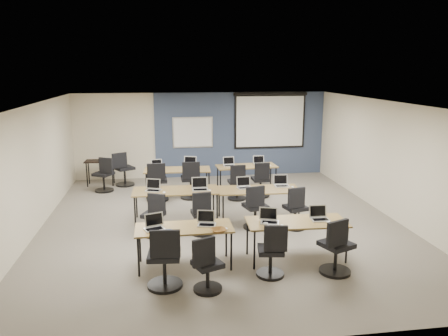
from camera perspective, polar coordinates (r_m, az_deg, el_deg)
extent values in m
cube|color=#6B6354|center=(10.02, -0.33, -7.18)|extent=(8.00, 9.00, 0.02)
cube|color=white|center=(9.44, -0.35, 8.40)|extent=(8.00, 9.00, 0.02)
cube|color=beige|center=(14.04, -2.89, 4.31)|extent=(8.00, 0.04, 2.70)
cube|color=beige|center=(5.41, 6.35, -9.89)|extent=(8.00, 0.04, 2.70)
cube|color=beige|center=(9.93, -23.87, -0.37)|extent=(0.04, 9.00, 2.70)
cube|color=beige|center=(10.92, 20.93, 1.00)|extent=(0.04, 9.00, 2.70)
cube|color=#3D5977|center=(14.18, 2.18, 4.41)|extent=(5.50, 0.04, 2.70)
cube|color=silver|center=(13.93, -4.10, 4.65)|extent=(1.28, 0.02, 0.98)
cube|color=white|center=(13.92, -4.09, 4.64)|extent=(1.20, 0.02, 0.90)
cube|color=black|center=(14.26, 6.01, 6.22)|extent=(2.32, 0.03, 1.82)
cube|color=white|center=(14.26, 6.02, 6.05)|extent=(2.20, 0.02, 1.62)
cylinder|color=black|center=(14.18, 6.10, 9.59)|extent=(2.40, 0.10, 0.10)
cube|color=olive|center=(7.73, -5.23, -7.80)|extent=(1.70, 0.71, 0.03)
cylinder|color=black|center=(7.60, -11.12, -11.34)|extent=(0.04, 0.04, 0.70)
cylinder|color=black|center=(7.67, 0.96, -10.85)|extent=(0.04, 0.04, 0.70)
cylinder|color=black|center=(8.14, -10.93, -9.66)|extent=(0.04, 0.04, 0.70)
cylinder|color=black|center=(8.20, 0.29, -9.22)|extent=(0.04, 0.04, 0.70)
cube|color=brown|center=(8.09, 9.46, -6.97)|extent=(1.81, 0.75, 0.03)
cylinder|color=black|center=(7.73, 3.99, -10.69)|extent=(0.04, 0.04, 0.70)
cylinder|color=black|center=(8.23, 15.75, -9.65)|extent=(0.04, 0.04, 0.70)
cylinder|color=black|center=(8.30, 3.06, -8.97)|extent=(0.04, 0.04, 0.70)
cylinder|color=black|center=(8.77, 14.07, -8.12)|extent=(0.04, 0.04, 0.70)
cube|color=brown|center=(10.02, -6.34, -2.95)|extent=(1.94, 0.81, 0.03)
cylinder|color=black|center=(9.82, -11.55, -5.71)|extent=(0.04, 0.04, 0.70)
cylinder|color=black|center=(9.87, -0.90, -5.34)|extent=(0.04, 0.04, 0.70)
cylinder|color=black|center=(10.47, -11.35, -4.52)|extent=(0.04, 0.04, 0.70)
cylinder|color=black|center=(10.52, -1.38, -4.18)|extent=(0.04, 0.04, 0.70)
cube|color=olive|center=(10.08, 4.55, -2.83)|extent=(1.87, 0.78, 0.03)
cylinder|color=black|center=(9.72, -0.12, -5.63)|extent=(0.04, 0.04, 0.70)
cylinder|color=black|center=(10.11, 9.79, -5.09)|extent=(0.04, 0.04, 0.70)
cylinder|color=black|center=(10.34, -0.63, -4.48)|extent=(0.04, 0.04, 0.70)
cylinder|color=black|center=(10.71, 8.71, -4.03)|extent=(0.04, 0.04, 0.70)
cube|color=brown|center=(12.07, -6.12, -0.23)|extent=(1.80, 0.75, 0.03)
cylinder|color=black|center=(11.85, -10.09, -2.42)|extent=(0.04, 0.04, 0.70)
cylinder|color=black|center=(11.91, -1.96, -2.15)|extent=(0.04, 0.04, 0.70)
cylinder|color=black|center=(12.46, -10.01, -1.66)|extent=(0.04, 0.04, 0.70)
cylinder|color=black|center=(12.52, -2.28, -1.41)|extent=(0.04, 0.04, 0.70)
cube|color=#905F32|center=(12.45, 2.95, 0.23)|extent=(1.70, 0.71, 0.03)
cylinder|color=black|center=(12.12, -0.47, -1.87)|extent=(0.04, 0.04, 0.70)
cylinder|color=black|center=(12.43, 6.78, -1.59)|extent=(0.04, 0.04, 0.70)
cylinder|color=black|center=(12.69, -0.83, -1.20)|extent=(0.04, 0.04, 0.70)
cylinder|color=black|center=(12.98, 6.11, -0.95)|extent=(0.04, 0.04, 0.70)
cube|color=beige|center=(7.66, -9.09, -7.88)|extent=(0.33, 0.24, 0.02)
cube|color=black|center=(7.64, -9.09, -7.85)|extent=(0.28, 0.14, 0.00)
cube|color=beige|center=(7.74, -9.11, -6.66)|extent=(0.33, 0.06, 0.23)
cube|color=black|center=(7.74, -9.11, -6.68)|extent=(0.29, 0.04, 0.19)
ellipsoid|color=white|center=(7.54, -6.84, -8.14)|extent=(0.08, 0.11, 0.04)
cylinder|color=black|center=(7.35, -7.70, -14.88)|extent=(0.57, 0.57, 0.05)
cylinder|color=black|center=(7.25, -7.76, -13.28)|extent=(0.06, 0.06, 0.51)
cube|color=black|center=(7.13, -7.83, -11.16)|extent=(0.51, 0.51, 0.08)
cube|color=black|center=(6.81, -7.71, -9.79)|extent=(0.46, 0.06, 0.44)
cube|color=#B6B6C3|center=(7.77, -2.27, -7.44)|extent=(0.31, 0.23, 0.02)
cube|color=black|center=(7.74, -2.26, -7.41)|extent=(0.27, 0.13, 0.00)
cube|color=#B6B6C3|center=(7.84, -2.38, -6.30)|extent=(0.31, 0.06, 0.22)
cube|color=black|center=(7.83, -2.37, -6.32)|extent=(0.28, 0.04, 0.18)
ellipsoid|color=white|center=(7.58, 0.28, -7.94)|extent=(0.08, 0.10, 0.03)
cylinder|color=black|center=(7.19, -2.13, -15.47)|extent=(0.46, 0.46, 0.05)
cylinder|color=black|center=(7.10, -2.14, -14.19)|extent=(0.06, 0.06, 0.41)
cube|color=black|center=(6.99, -2.16, -12.41)|extent=(0.41, 0.41, 0.08)
cube|color=black|center=(6.72, -2.65, -10.91)|extent=(0.37, 0.06, 0.44)
cube|color=silver|center=(7.92, 6.01, -7.10)|extent=(0.33, 0.24, 0.02)
cube|color=black|center=(7.90, 6.05, -7.06)|extent=(0.28, 0.14, 0.00)
cube|color=silver|center=(7.99, 5.80, -5.94)|extent=(0.33, 0.06, 0.23)
cube|color=black|center=(7.99, 5.82, -5.95)|extent=(0.29, 0.04, 0.19)
ellipsoid|color=white|center=(7.79, 7.62, -7.47)|extent=(0.08, 0.11, 0.04)
cylinder|color=black|center=(7.67, 6.04, -13.59)|extent=(0.48, 0.48, 0.05)
cylinder|color=black|center=(7.59, 6.07, -12.34)|extent=(0.06, 0.06, 0.42)
cube|color=black|center=(7.49, 6.12, -10.60)|extent=(0.42, 0.42, 0.08)
cube|color=black|center=(7.22, 6.77, -9.13)|extent=(0.38, 0.06, 0.44)
cube|color=#B9B9BC|center=(8.20, 12.45, -6.61)|extent=(0.33, 0.24, 0.02)
cube|color=black|center=(8.18, 12.50, -6.58)|extent=(0.28, 0.14, 0.00)
cube|color=#B9B9BC|center=(8.28, 12.18, -5.51)|extent=(0.33, 0.06, 0.23)
cube|color=black|center=(8.27, 12.20, -5.53)|extent=(0.29, 0.04, 0.18)
ellipsoid|color=white|center=(8.12, 13.48, -6.86)|extent=(0.09, 0.11, 0.04)
cylinder|color=black|center=(7.96, 14.27, -12.92)|extent=(0.54, 0.54, 0.05)
cylinder|color=black|center=(7.87, 14.35, -11.52)|extent=(0.06, 0.06, 0.48)
cube|color=black|center=(7.76, 14.47, -9.64)|extent=(0.48, 0.48, 0.08)
cube|color=black|center=(7.46, 14.58, -8.28)|extent=(0.44, 0.06, 0.44)
cube|color=#A9A9AB|center=(10.00, -9.21, -2.93)|extent=(0.33, 0.24, 0.02)
cube|color=black|center=(9.98, -9.21, -2.90)|extent=(0.28, 0.14, 0.00)
cube|color=#A9A9AB|center=(10.09, -9.22, -2.04)|extent=(0.33, 0.06, 0.23)
cube|color=black|center=(10.08, -9.22, -2.05)|extent=(0.29, 0.04, 0.19)
ellipsoid|color=white|center=(9.81, -7.83, -3.18)|extent=(0.08, 0.11, 0.04)
cylinder|color=black|center=(9.43, -9.12, -8.49)|extent=(0.47, 0.47, 0.05)
cylinder|color=black|center=(9.37, -9.16, -7.46)|extent=(0.06, 0.06, 0.41)
cube|color=black|center=(9.29, -9.22, -6.03)|extent=(0.41, 0.41, 0.08)
cube|color=black|center=(9.03, -8.80, -4.69)|extent=(0.38, 0.06, 0.44)
cube|color=#B5B5B7|center=(9.95, -3.13, -2.85)|extent=(0.36, 0.26, 0.02)
cube|color=black|center=(9.93, -3.12, -2.82)|extent=(0.31, 0.15, 0.00)
cube|color=#B5B5B7|center=(10.05, -3.21, -1.89)|extent=(0.36, 0.07, 0.25)
cube|color=black|center=(10.04, -3.21, -1.90)|extent=(0.32, 0.05, 0.20)
ellipsoid|color=white|center=(9.89, -1.88, -2.93)|extent=(0.09, 0.11, 0.03)
cylinder|color=black|center=(9.40, -2.86, -8.41)|extent=(0.48, 0.48, 0.05)
cylinder|color=black|center=(9.33, -2.87, -7.34)|extent=(0.06, 0.06, 0.42)
cube|color=black|center=(9.25, -2.89, -5.88)|extent=(0.42, 0.42, 0.08)
cube|color=black|center=(8.98, -2.92, -4.58)|extent=(0.39, 0.06, 0.44)
cube|color=silver|center=(10.10, 2.69, -2.61)|extent=(0.33, 0.24, 0.02)
cube|color=black|center=(10.08, 2.71, -2.57)|extent=(0.28, 0.14, 0.00)
cube|color=silver|center=(10.19, 2.56, -1.74)|extent=(0.33, 0.06, 0.23)
cube|color=black|center=(10.19, 2.56, -1.75)|extent=(0.29, 0.04, 0.19)
ellipsoid|color=white|center=(10.00, 3.57, -2.78)|extent=(0.08, 0.11, 0.03)
cylinder|color=black|center=(9.74, 4.07, -7.66)|extent=(0.52, 0.52, 0.05)
cylinder|color=black|center=(9.67, 4.09, -6.51)|extent=(0.06, 0.06, 0.46)
cube|color=black|center=(9.58, 4.12, -4.98)|extent=(0.46, 0.46, 0.08)
cube|color=black|center=(9.30, 4.10, -3.73)|extent=(0.42, 0.06, 0.44)
cube|color=silver|center=(10.33, 7.58, -2.36)|extent=(0.34, 0.25, 0.02)
cube|color=black|center=(10.31, 7.61, -2.33)|extent=(0.29, 0.14, 0.00)
cube|color=silver|center=(10.42, 7.40, -1.49)|extent=(0.34, 0.06, 0.23)
cube|color=black|center=(10.41, 7.41, -1.50)|extent=(0.30, 0.04, 0.19)
ellipsoid|color=white|center=(10.30, 8.93, -2.45)|extent=(0.07, 0.10, 0.03)
cylinder|color=black|center=(9.83, 9.22, -7.60)|extent=(0.49, 0.49, 0.05)
cylinder|color=black|center=(9.77, 9.26, -6.55)|extent=(0.06, 0.06, 0.43)
cube|color=black|center=(9.68, 9.31, -5.12)|extent=(0.43, 0.43, 0.08)
cube|color=black|center=(9.41, 9.44, -3.86)|extent=(0.40, 0.06, 0.44)
cube|color=silver|center=(12.25, -8.77, 0.02)|extent=(0.30, 0.22, 0.02)
cube|color=black|center=(12.23, -8.77, 0.05)|extent=(0.26, 0.13, 0.00)
cube|color=silver|center=(12.35, -8.78, 0.66)|extent=(0.30, 0.06, 0.21)
cube|color=black|center=(12.34, -8.78, 0.66)|extent=(0.26, 0.04, 0.17)
ellipsoid|color=white|center=(12.16, -8.17, -0.07)|extent=(0.08, 0.10, 0.03)
cylinder|color=black|center=(11.82, -8.66, -4.05)|extent=(0.58, 0.58, 0.05)
cylinder|color=black|center=(11.75, -8.70, -2.97)|extent=(0.06, 0.06, 0.51)
cube|color=black|center=(11.68, -8.74, -1.56)|extent=(0.51, 0.51, 0.08)
cube|color=black|center=(11.38, -8.84, -0.49)|extent=(0.47, 0.06, 0.44)
cube|color=#BCBCBD|center=(12.35, -4.37, 0.23)|extent=(0.36, 0.26, 0.02)
cube|color=black|center=(12.33, -4.37, 0.27)|extent=(0.30, 0.15, 0.00)
cube|color=#BCBCBD|center=(12.46, -4.43, 0.98)|extent=(0.36, 0.07, 0.25)
cube|color=black|center=(12.45, -4.43, 0.98)|extent=(0.31, 0.05, 0.20)
ellipsoid|color=white|center=(12.20, -3.39, 0.10)|extent=(0.09, 0.12, 0.04)
cylinder|color=black|center=(11.91, -4.33, -3.80)|extent=(0.57, 0.57, 0.05)
cylinder|color=black|center=(11.85, -4.35, -2.74)|extent=(0.06, 0.06, 0.51)
cube|color=black|center=(11.78, -4.37, -1.36)|extent=(0.51, 0.51, 0.08)
cube|color=black|center=(11.48, -4.32, -0.29)|extent=(0.46, 0.06, 0.44)
cube|color=silver|center=(12.38, 0.71, 0.30)|extent=(0.32, 0.24, 0.02)
cube|color=black|center=(12.36, 0.72, 0.34)|extent=(0.27, 0.14, 0.00)
cube|color=silver|center=(12.48, 0.62, 0.98)|extent=(0.32, 0.06, 0.22)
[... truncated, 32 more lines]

